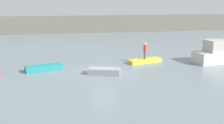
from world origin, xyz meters
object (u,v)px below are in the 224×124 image
(motorboat, at_px, (220,54))
(rowboat_yellow, at_px, (145,61))
(person_red_shirt, at_px, (145,50))
(rowboat_teal, at_px, (44,68))
(rowboat_grey, at_px, (104,71))

(motorboat, distance_m, rowboat_yellow, 7.62)
(motorboat, height_order, person_red_shirt, motorboat)
(person_red_shirt, bearing_deg, motorboat, -10.40)
(rowboat_teal, relative_size, rowboat_yellow, 0.92)
(motorboat, bearing_deg, rowboat_grey, -169.77)
(rowboat_yellow, bearing_deg, person_red_shirt, 164.16)
(motorboat, bearing_deg, person_red_shirt, 169.60)
(rowboat_grey, bearing_deg, person_red_shirt, 56.25)
(rowboat_teal, bearing_deg, rowboat_grey, -37.96)
(motorboat, xyz_separation_m, rowboat_grey, (-12.19, -2.20, -0.57))
(rowboat_yellow, bearing_deg, rowboat_teal, 172.30)
(motorboat, height_order, rowboat_grey, motorboat)
(rowboat_grey, bearing_deg, rowboat_yellow, 56.25)
(motorboat, height_order, rowboat_teal, motorboat)
(motorboat, relative_size, person_red_shirt, 3.64)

